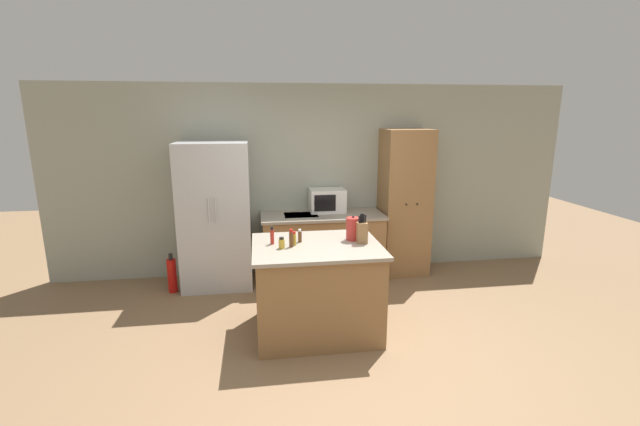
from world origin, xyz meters
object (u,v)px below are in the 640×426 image
object	(u,v)px
spice_bottle_short_red	(272,236)
spice_bottle_tall_dark	(291,239)
microwave	(327,200)
fire_extinguisher	(172,275)
refrigerator	(216,215)
pantry_cabinet	(404,203)
spice_bottle_green_herb	(282,243)
kettle	(353,229)
spice_bottle_pale_salt	(300,236)
spice_bottle_amber_oil	(294,239)
knife_block	(362,232)

from	to	relation	value
spice_bottle_short_red	spice_bottle_tall_dark	bearing A→B (deg)	-34.06
spice_bottle_short_red	microwave	bearing A→B (deg)	61.94
fire_extinguisher	refrigerator	bearing A→B (deg)	18.11
pantry_cabinet	spice_bottle_short_red	distance (m)	2.36
refrigerator	spice_bottle_short_red	size ratio (longest dim) A/B	10.46
spice_bottle_green_herb	kettle	world-z (taller)	kettle
spice_bottle_green_herb	spice_bottle_pale_salt	distance (m)	0.27
microwave	spice_bottle_tall_dark	bearing A→B (deg)	-110.95
pantry_cabinet	refrigerator	bearing A→B (deg)	-178.22
spice_bottle_short_red	fire_extinguisher	distance (m)	1.88
spice_bottle_green_herb	microwave	bearing A→B (deg)	66.62
spice_bottle_tall_dark	spice_bottle_green_herb	world-z (taller)	spice_bottle_tall_dark
spice_bottle_amber_oil	spice_bottle_green_herb	size ratio (longest dim) A/B	1.28
microwave	fire_extinguisher	xyz separation A→B (m)	(-2.04, -0.34, -0.83)
pantry_cabinet	microwave	distance (m)	1.07
spice_bottle_green_herb	kettle	bearing A→B (deg)	13.68
spice_bottle_tall_dark	refrigerator	bearing A→B (deg)	120.01
kettle	spice_bottle_green_herb	bearing A→B (deg)	-166.32
spice_bottle_green_herb	pantry_cabinet	bearing A→B (deg)	41.55
spice_bottle_short_red	spice_bottle_amber_oil	xyz separation A→B (m)	(0.22, -0.07, -0.02)
microwave	spice_bottle_short_red	world-z (taller)	microwave
spice_bottle_tall_dark	spice_bottle_short_red	xyz separation A→B (m)	(-0.18, 0.12, 0.00)
refrigerator	spice_bottle_green_herb	distance (m)	1.69
knife_block	refrigerator	bearing A→B (deg)	137.05
spice_bottle_short_red	spice_bottle_pale_salt	bearing A→B (deg)	5.19
spice_bottle_amber_oil	spice_bottle_green_herb	bearing A→B (deg)	-147.72
spice_bottle_tall_dark	fire_extinguisher	xyz separation A→B (m)	(-1.41, 1.29, -0.80)
spice_bottle_pale_salt	kettle	bearing A→B (deg)	-0.03
spice_bottle_short_red	spice_bottle_pale_salt	xyz separation A→B (m)	(0.28, 0.03, -0.02)
pantry_cabinet	fire_extinguisher	world-z (taller)	pantry_cabinet
pantry_cabinet	spice_bottle_short_red	world-z (taller)	pantry_cabinet
spice_bottle_green_herb	spice_bottle_tall_dark	bearing A→B (deg)	19.61
knife_block	spice_bottle_amber_oil	distance (m)	0.68
spice_bottle_pale_salt	refrigerator	bearing A→B (deg)	125.62
spice_bottle_pale_salt	spice_bottle_amber_oil	bearing A→B (deg)	-122.98
spice_bottle_amber_oil	spice_bottle_pale_salt	world-z (taller)	spice_bottle_amber_oil
knife_block	kettle	distance (m)	0.14
pantry_cabinet	kettle	world-z (taller)	pantry_cabinet
spice_bottle_tall_dark	spice_bottle_short_red	bearing A→B (deg)	145.94
knife_block	spice_bottle_amber_oil	xyz separation A→B (m)	(-0.68, 0.03, -0.05)
refrigerator	microwave	size ratio (longest dim) A/B	3.93
refrigerator	spice_bottle_green_herb	bearing A→B (deg)	-63.39
refrigerator	spice_bottle_tall_dark	size ratio (longest dim) A/B	10.49
spice_bottle_tall_dark	spice_bottle_short_red	world-z (taller)	same
spice_bottle_short_red	fire_extinguisher	bearing A→B (deg)	136.48
spice_bottle_green_herb	spice_bottle_pale_salt	size ratio (longest dim) A/B	0.83
spice_bottle_pale_salt	knife_block	bearing A→B (deg)	-11.86
spice_bottle_amber_oil	fire_extinguisher	size ratio (longest dim) A/B	0.28
spice_bottle_tall_dark	microwave	bearing A→B (deg)	69.05
refrigerator	knife_block	xyz separation A→B (m)	(1.56, -1.46, 0.12)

